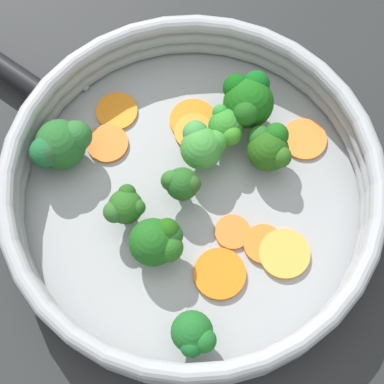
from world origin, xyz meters
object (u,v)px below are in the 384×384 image
(broccoli_floret_8, at_px, (194,335))
(carrot_slice_5, at_px, (304,139))
(broccoli_floret_0, at_px, (180,185))
(broccoli_floret_7, at_px, (202,145))
(carrot_slice_1, at_px, (108,144))
(carrot_slice_0, at_px, (284,254))
(carrot_slice_4, at_px, (264,244))
(carrot_slice_8, at_px, (220,274))
(broccoli_floret_4, at_px, (125,207))
(carrot_slice_2, at_px, (194,132))
(carrot_slice_7, at_px, (233,232))
(broccoli_floret_5, at_px, (248,100))
(broccoli_floret_6, at_px, (60,145))
(skillet, at_px, (192,200))
(broccoli_floret_1, at_px, (269,148))
(carrot_slice_3, at_px, (117,111))
(broccoli_floret_3, at_px, (226,128))
(broccoli_floret_2, at_px, (158,241))
(carrot_slice_6, at_px, (193,120))

(broccoli_floret_8, bearing_deg, carrot_slice_5, 73.82)
(broccoli_floret_0, height_order, broccoli_floret_7, broccoli_floret_7)
(carrot_slice_1, distance_m, broccoli_floret_0, 0.09)
(carrot_slice_1, bearing_deg, carrot_slice_0, -20.57)
(carrot_slice_4, distance_m, carrot_slice_5, 0.11)
(carrot_slice_8, relative_size, broccoli_floret_4, 1.05)
(carrot_slice_2, height_order, carrot_slice_7, same)
(carrot_slice_2, distance_m, broccoli_floret_7, 0.04)
(carrot_slice_5, xyz_separation_m, broccoli_floret_8, (-0.06, -0.21, 0.03))
(carrot_slice_2, height_order, carrot_slice_5, carrot_slice_2)
(broccoli_floret_5, distance_m, broccoli_floret_6, 0.18)
(skillet, xyz_separation_m, broccoli_floret_7, (0.00, 0.04, 0.04))
(carrot_slice_0, height_order, broccoli_floret_5, broccoli_floret_5)
(broccoli_floret_1, bearing_deg, broccoli_floret_5, 125.21)
(carrot_slice_3, height_order, carrot_slice_5, same)
(broccoli_floret_3, xyz_separation_m, broccoli_floret_4, (-0.07, -0.10, -0.00))
(broccoli_floret_7, bearing_deg, broccoli_floret_3, 53.47)
(carrot_slice_2, xyz_separation_m, broccoli_floret_0, (0.00, -0.07, 0.03))
(skillet, height_order, broccoli_floret_2, broccoli_floret_2)
(carrot_slice_1, xyz_separation_m, carrot_slice_5, (0.18, 0.05, -0.00))
(carrot_slice_2, xyz_separation_m, carrot_slice_5, (0.10, 0.02, -0.00))
(broccoli_floret_1, relative_size, broccoli_floret_3, 0.99)
(carrot_slice_3, bearing_deg, broccoli_floret_6, -120.12)
(carrot_slice_5, bearing_deg, carrot_slice_2, -170.86)
(carrot_slice_6, relative_size, broccoli_floret_6, 0.89)
(carrot_slice_2, bearing_deg, broccoli_floret_4, -112.24)
(broccoli_floret_2, bearing_deg, broccoli_floret_3, 74.14)
(skillet, bearing_deg, carrot_slice_1, 159.14)
(broccoli_floret_2, distance_m, broccoli_floret_8, 0.09)
(broccoli_floret_2, bearing_deg, skillet, 73.41)
(broccoli_floret_2, bearing_deg, carrot_slice_5, 51.98)
(carrot_slice_2, relative_size, broccoli_floret_3, 0.84)
(broccoli_floret_3, distance_m, broccoli_floret_4, 0.12)
(carrot_slice_0, relative_size, carrot_slice_5, 1.06)
(carrot_slice_8, distance_m, broccoli_floret_5, 0.16)
(carrot_slice_2, distance_m, broccoli_floret_3, 0.04)
(carrot_slice_3, bearing_deg, broccoli_floret_0, -41.24)
(carrot_slice_5, relative_size, broccoli_floret_5, 0.75)
(carrot_slice_6, distance_m, carrot_slice_8, 0.15)
(carrot_slice_8, xyz_separation_m, broccoli_floret_8, (-0.01, -0.06, 0.03))
(carrot_slice_8, relative_size, broccoli_floret_8, 0.96)
(broccoli_floret_4, bearing_deg, broccoli_floret_6, 149.36)
(broccoli_floret_6, bearing_deg, carrot_slice_1, 33.57)
(carrot_slice_8, bearing_deg, broccoli_floret_8, -98.88)
(carrot_slice_6, height_order, broccoli_floret_3, broccoli_floret_3)
(broccoli_floret_0, bearing_deg, carrot_slice_4, -18.89)
(skillet, height_order, carrot_slice_5, carrot_slice_5)
(broccoli_floret_8, bearing_deg, broccoli_floret_2, 123.93)
(carrot_slice_7, height_order, broccoli_floret_0, broccoli_floret_0)
(carrot_slice_6, distance_m, broccoli_floret_4, 0.12)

